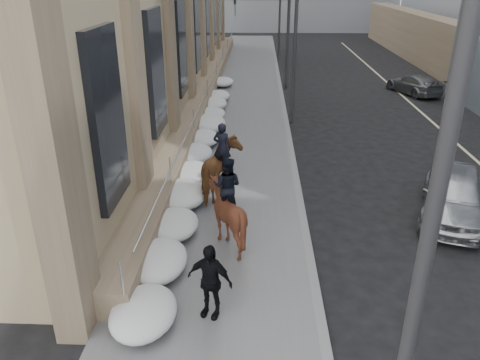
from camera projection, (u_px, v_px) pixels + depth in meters
name	position (u px, v px, depth m)	size (l,w,h in m)	color
ground	(214.00, 276.00, 12.44)	(140.00, 140.00, 0.00)	black
sidewalk	(234.00, 146.00, 21.53)	(5.00, 80.00, 0.12)	#575759
curb	(291.00, 147.00, 21.44)	(0.24, 80.00, 0.12)	slate
lane_line	(465.00, 150.00, 21.18)	(0.15, 70.00, 0.01)	#BFB78C
streetlight_near	(409.00, 262.00, 4.99)	(1.71, 0.24, 8.00)	#2D2D30
streetlight_mid	(292.00, 34.00, 23.24)	(1.71, 0.24, 8.00)	#2D2D30
streetlight_far	(278.00, 6.00, 41.48)	(1.71, 0.24, 8.00)	#2D2D30
traffic_signal	(274.00, 28.00, 30.79)	(4.10, 0.22, 6.00)	#2D2D30
snow_bank	(198.00, 152.00, 19.69)	(1.70, 18.10, 0.76)	silver
mounted_horse_left	(221.00, 169.00, 16.17)	(1.52, 2.52, 2.66)	#543219
mounted_horse_right	(226.00, 210.00, 13.33)	(1.86, 2.01, 2.62)	#442013
pedestrian	(210.00, 281.00, 10.53)	(1.09, 0.45, 1.85)	black
car_silver	(453.00, 194.00, 15.19)	(1.87, 4.64, 1.58)	#B5B8BD
car_grey	(414.00, 84.00, 30.74)	(1.77, 4.35, 1.26)	#5B5F63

